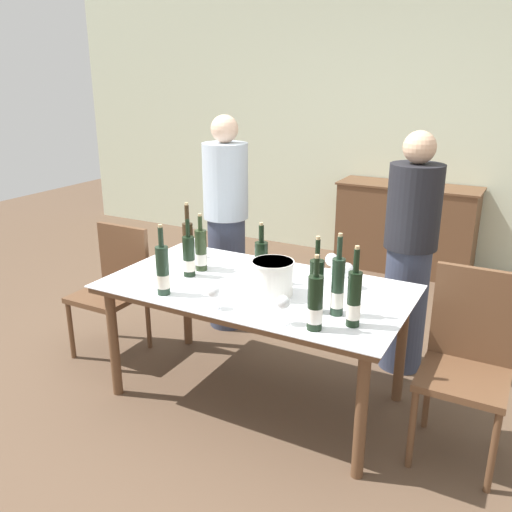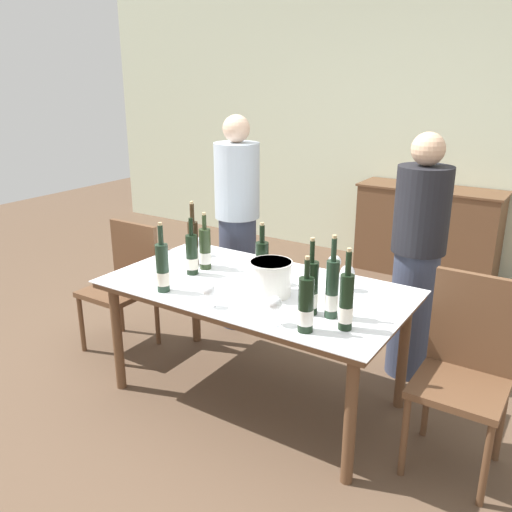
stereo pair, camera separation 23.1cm
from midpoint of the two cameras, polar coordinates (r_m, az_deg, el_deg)
ground_plane at (r=3.43m, az=2.00°, el=-14.53°), size 12.00×12.00×0.00m
back_wall at (r=5.66m, az=18.38°, el=12.94°), size 8.00×0.10×2.80m
sideboard_cabinet at (r=5.50m, az=18.75°, el=2.45°), size 1.34×0.46×0.86m
dining_table at (r=3.12m, az=2.13°, el=-4.36°), size 1.72×0.94×0.73m
ice_bucket at (r=2.93m, az=3.83°, el=-2.28°), size 0.23×0.23×0.19m
wine_bottle_0 at (r=3.00m, az=-7.65°, el=-1.35°), size 0.07×0.07×0.39m
wine_bottle_1 at (r=3.33m, az=-3.41°, el=0.64°), size 0.07×0.07×0.36m
wine_bottle_2 at (r=3.24m, az=-4.74°, el=0.02°), size 0.07×0.07×0.35m
wine_bottle_3 at (r=3.10m, az=2.79°, el=-0.79°), size 0.08×0.08×0.36m
wine_bottle_4 at (r=2.54m, az=7.89°, el=-5.31°), size 0.08×0.08×0.37m
wine_bottle_5 at (r=3.39m, az=-4.70°, el=1.25°), size 0.07×0.07×0.41m
wine_bottle_6 at (r=2.59m, az=12.02°, el=-4.86°), size 0.07×0.07×0.40m
wine_bottle_7 at (r=2.72m, az=8.24°, el=-3.52°), size 0.07×0.07×0.40m
wine_bottle_8 at (r=2.69m, az=10.45°, el=-3.58°), size 0.07×0.07×0.42m
wine_glass_0 at (r=2.79m, az=-2.60°, el=-3.78°), size 0.07×0.07×0.13m
wine_glass_1 at (r=3.23m, az=10.31°, el=-0.68°), size 0.08×0.08×0.14m
wine_glass_2 at (r=2.60m, az=4.57°, el=-5.16°), size 0.07×0.07×0.14m
wine_glass_3 at (r=3.06m, az=11.75°, el=-1.80°), size 0.08×0.08×0.15m
wine_glass_4 at (r=3.58m, az=-4.01°, el=1.39°), size 0.07×0.07×0.13m
chair_left_end at (r=3.90m, az=-11.96°, el=-2.27°), size 0.42×0.42×0.88m
chair_right_end at (r=2.90m, az=23.46°, el=-10.24°), size 0.42×0.42×0.97m
person_host at (r=4.04m, az=-0.33°, el=3.27°), size 0.33×0.33×1.60m
person_guest_left at (r=3.52m, az=18.41°, el=-0.46°), size 0.33×0.33×1.56m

